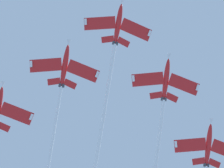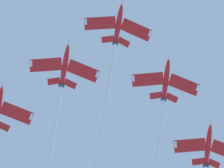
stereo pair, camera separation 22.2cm
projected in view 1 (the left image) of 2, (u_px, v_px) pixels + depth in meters
name	position (u px, v px, depth m)	size (l,w,h in m)	color
jet_lead	(111.00, 71.00, 124.83)	(27.93, 47.10, 27.89)	red
jet_left_wing	(160.00, 132.00, 124.39)	(30.35, 49.17, 28.84)	red
jet_right_wing	(59.00, 102.00, 122.68)	(29.30, 48.89, 28.72)	red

